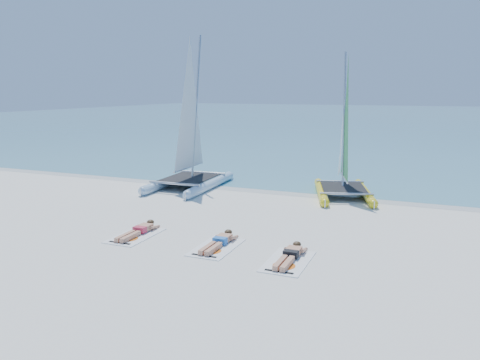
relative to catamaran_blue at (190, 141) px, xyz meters
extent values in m
plane|color=silver|center=(4.01, -4.91, -2.03)|extent=(140.00, 140.00, 0.00)
cube|color=#6CB0B4|center=(4.01, 58.09, -2.02)|extent=(140.00, 115.00, 0.01)
cube|color=silver|center=(4.01, 0.59, -2.03)|extent=(140.00, 1.40, 0.01)
cylinder|color=#ACCFE3|center=(-0.99, -0.14, -1.83)|extent=(0.56, 4.48, 0.39)
cone|color=#ACCFE3|center=(-1.08, 2.32, -1.83)|extent=(0.40, 0.59, 0.38)
cylinder|color=#ACCFE3|center=(1.00, -0.07, -1.83)|extent=(0.56, 4.48, 0.39)
cone|color=#ACCFE3|center=(0.91, 2.40, -1.83)|extent=(0.40, 0.59, 0.38)
cube|color=black|center=(0.00, -0.10, -1.60)|extent=(2.01, 2.53, 0.03)
cylinder|color=#B6B8BE|center=(-0.03, 0.70, 1.47)|extent=(0.14, 1.18, 6.16)
cylinder|color=#FBF81A|center=(5.73, 0.42, -1.86)|extent=(1.42, 3.83, 0.34)
cone|color=#FBF81A|center=(5.13, 2.48, -1.86)|extent=(0.45, 0.57, 0.33)
cylinder|color=#FBF81A|center=(7.40, 0.91, -1.86)|extent=(1.42, 3.83, 0.34)
cone|color=#FBF81A|center=(6.79, 2.96, -1.86)|extent=(0.45, 0.57, 0.33)
cube|color=black|center=(6.56, 0.66, -1.66)|extent=(2.21, 2.52, 0.03)
cylinder|color=#B6B8BE|center=(6.37, 1.33, 1.01)|extent=(0.36, 1.00, 5.36)
cube|color=white|center=(1.86, -6.89, -2.02)|extent=(1.00, 1.85, 0.02)
cube|color=tan|center=(1.86, -6.46, -1.91)|extent=(0.36, 0.55, 0.17)
cube|color=#CB2F49|center=(1.86, -6.66, -1.91)|extent=(0.37, 0.22, 0.17)
cube|color=tan|center=(1.86, -7.26, -1.95)|extent=(0.31, 0.85, 0.13)
sphere|color=tan|center=(1.86, -6.09, -1.87)|extent=(0.21, 0.21, 0.21)
ellipsoid|color=#3B2815|center=(1.86, -6.08, -1.83)|extent=(0.22, 0.24, 0.15)
cube|color=white|center=(4.49, -6.93, -2.02)|extent=(1.00, 1.85, 0.02)
cube|color=tan|center=(4.49, -6.50, -1.91)|extent=(0.36, 0.55, 0.17)
cube|color=blue|center=(4.49, -6.70, -1.91)|extent=(0.37, 0.22, 0.17)
cube|color=tan|center=(4.49, -7.30, -1.95)|extent=(0.31, 0.85, 0.13)
sphere|color=tan|center=(4.49, -6.13, -1.87)|extent=(0.21, 0.21, 0.21)
ellipsoid|color=#3B2815|center=(4.49, -6.12, -1.83)|extent=(0.22, 0.24, 0.15)
cube|color=white|center=(6.60, -7.22, -2.02)|extent=(1.00, 1.85, 0.02)
cube|color=tan|center=(6.60, -6.79, -1.91)|extent=(0.36, 0.55, 0.17)
cube|color=black|center=(6.60, -6.99, -1.91)|extent=(0.37, 0.22, 0.17)
cube|color=tan|center=(6.60, -7.59, -1.95)|extent=(0.31, 0.85, 0.13)
sphere|color=tan|center=(6.60, -6.42, -1.87)|extent=(0.21, 0.21, 0.21)
ellipsoid|color=#3B2815|center=(6.60, -6.41, -1.83)|extent=(0.22, 0.24, 0.15)
camera|label=1|loc=(9.67, -17.89, 2.18)|focal=35.00mm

